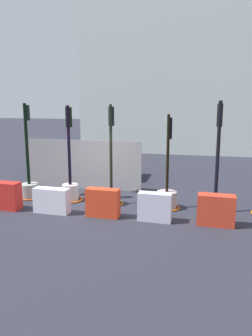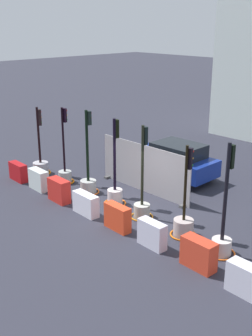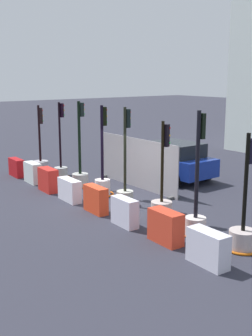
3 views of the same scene
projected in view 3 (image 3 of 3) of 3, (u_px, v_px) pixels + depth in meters
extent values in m
plane|color=#2C2C38|center=(111.00, 201.00, 15.72)|extent=(120.00, 120.00, 0.00)
cylinder|color=#AFA9B1|center=(41.00, 167.00, 20.26)|extent=(0.70, 0.70, 0.53)
cylinder|color=black|center=(39.00, 133.00, 19.93)|extent=(0.10, 0.10, 2.59)
cube|color=black|center=(41.00, 116.00, 19.86)|extent=(0.17, 0.17, 0.73)
sphere|color=red|center=(42.00, 110.00, 19.87)|extent=(0.09, 0.09, 0.09)
sphere|color=orange|center=(42.00, 116.00, 19.92)|extent=(0.09, 0.09, 0.09)
sphere|color=green|center=(42.00, 121.00, 19.97)|extent=(0.09, 0.09, 0.09)
torus|color=orange|center=(41.00, 171.00, 20.31)|extent=(0.92, 0.92, 0.07)
cylinder|color=#A9ACAA|center=(61.00, 173.00, 18.98)|extent=(0.57, 0.57, 0.51)
cylinder|color=black|center=(60.00, 135.00, 18.63)|extent=(0.09, 0.09, 2.83)
cube|color=black|center=(61.00, 110.00, 18.46)|extent=(0.20, 0.15, 0.59)
sphere|color=red|center=(63.00, 106.00, 18.45)|extent=(0.11, 0.11, 0.11)
sphere|color=orange|center=(63.00, 110.00, 18.49)|extent=(0.11, 0.11, 0.11)
sphere|color=green|center=(63.00, 115.00, 18.53)|extent=(0.11, 0.11, 0.11)
torus|color=orange|center=(61.00, 178.00, 19.03)|extent=(0.81, 0.81, 0.07)
cylinder|color=#ABACA9|center=(80.00, 180.00, 17.72)|extent=(0.66, 0.66, 0.53)
cylinder|color=black|center=(79.00, 138.00, 17.36)|extent=(0.12, 0.12, 2.93)
cube|color=black|center=(81.00, 110.00, 17.21)|extent=(0.18, 0.17, 0.55)
sphere|color=red|center=(83.00, 105.00, 17.23)|extent=(0.10, 0.10, 0.10)
sphere|color=orange|center=(83.00, 109.00, 17.27)|extent=(0.10, 0.10, 0.10)
sphere|color=green|center=(83.00, 114.00, 17.31)|extent=(0.10, 0.10, 0.10)
torus|color=orange|center=(80.00, 185.00, 17.77)|extent=(0.90, 0.90, 0.05)
cylinder|color=silver|center=(103.00, 187.00, 16.44)|extent=(0.58, 0.58, 0.59)
cylinder|color=black|center=(102.00, 143.00, 16.08)|extent=(0.11, 0.11, 2.79)
cube|color=black|center=(104.00, 116.00, 15.96)|extent=(0.20, 0.17, 0.69)
sphere|color=red|center=(106.00, 110.00, 15.98)|extent=(0.11, 0.11, 0.11)
sphere|color=orange|center=(106.00, 116.00, 16.03)|extent=(0.11, 0.11, 0.11)
sphere|color=green|center=(106.00, 122.00, 16.08)|extent=(0.11, 0.11, 0.11)
torus|color=orange|center=(103.00, 194.00, 16.49)|extent=(0.88, 0.88, 0.06)
cylinder|color=#AFAFA4|center=(125.00, 198.00, 15.17)|extent=(0.59, 0.59, 0.50)
cylinder|color=black|center=(125.00, 150.00, 14.81)|extent=(0.10, 0.10, 2.92)
cube|color=black|center=(128.00, 118.00, 14.66)|extent=(0.17, 0.15, 0.63)
sphere|color=red|center=(129.00, 112.00, 14.67)|extent=(0.10, 0.10, 0.10)
sphere|color=orange|center=(129.00, 118.00, 14.72)|extent=(0.10, 0.10, 0.10)
sphere|color=green|center=(129.00, 124.00, 14.76)|extent=(0.10, 0.10, 0.10)
torus|color=orange|center=(125.00, 204.00, 15.22)|extent=(0.84, 0.84, 0.05)
cylinder|color=#BAA9A4|center=(161.00, 210.00, 13.66)|extent=(0.67, 0.67, 0.58)
cylinder|color=black|center=(162.00, 162.00, 13.34)|extent=(0.09, 0.09, 2.54)
cube|color=black|center=(166.00, 136.00, 13.22)|extent=(0.17, 0.18, 0.69)
sphere|color=red|center=(169.00, 128.00, 13.20)|extent=(0.09, 0.09, 0.09)
sphere|color=orange|center=(169.00, 135.00, 13.25)|extent=(0.09, 0.09, 0.09)
sphere|color=green|center=(169.00, 143.00, 13.30)|extent=(0.09, 0.09, 0.09)
torus|color=orange|center=(161.00, 218.00, 13.72)|extent=(0.88, 0.88, 0.05)
cylinder|color=silver|center=(195.00, 226.00, 12.40)|extent=(0.61, 0.61, 0.50)
cylinder|color=black|center=(197.00, 165.00, 12.03)|extent=(0.11, 0.11, 3.04)
cube|color=black|center=(202.00, 126.00, 11.87)|extent=(0.17, 0.13, 0.70)
sphere|color=red|center=(204.00, 117.00, 11.87)|extent=(0.11, 0.11, 0.11)
sphere|color=orange|center=(204.00, 126.00, 11.92)|extent=(0.11, 0.11, 0.11)
sphere|color=green|center=(204.00, 134.00, 11.97)|extent=(0.11, 0.11, 0.11)
torus|color=orange|center=(195.00, 233.00, 12.45)|extent=(0.89, 0.89, 0.05)
cylinder|color=#BAAAA7|center=(242.00, 240.00, 11.27)|extent=(0.71, 0.71, 0.53)
cylinder|color=black|center=(246.00, 183.00, 10.94)|extent=(0.10, 0.10, 2.54)
cube|color=black|center=(250.00, 151.00, 10.86)|extent=(0.19, 0.16, 0.64)
sphere|color=red|center=(252.00, 142.00, 10.87)|extent=(0.11, 0.11, 0.11)
sphere|color=orange|center=(251.00, 151.00, 10.92)|extent=(0.11, 0.11, 0.11)
sphere|color=green|center=(251.00, 159.00, 10.96)|extent=(0.11, 0.11, 0.11)
torus|color=orange|center=(242.00, 248.00, 11.32)|extent=(0.87, 0.87, 0.06)
cube|color=#B21317|center=(17.00, 168.00, 19.44)|extent=(1.08, 0.40, 0.80)
cube|color=silver|center=(33.00, 173.00, 18.25)|extent=(1.04, 0.44, 0.86)
cube|color=red|center=(48.00, 180.00, 16.91)|extent=(1.02, 0.47, 0.91)
cube|color=white|center=(70.00, 190.00, 15.63)|extent=(1.16, 0.42, 0.80)
cube|color=red|center=(96.00, 199.00, 14.31)|extent=(1.04, 0.40, 0.89)
cube|color=silver|center=(125.00, 212.00, 13.04)|extent=(1.00, 0.40, 0.86)
cube|color=red|center=(166.00, 227.00, 11.71)|extent=(1.06, 0.49, 0.90)
cube|color=silver|center=(208.00, 248.00, 10.32)|extent=(1.10, 0.47, 0.86)
cube|color=navy|center=(169.00, 163.00, 19.07)|extent=(4.19, 1.87, 0.75)
cube|color=black|center=(176.00, 149.00, 18.61)|extent=(2.16, 1.62, 0.59)
cylinder|color=black|center=(134.00, 169.00, 19.57)|extent=(0.62, 0.29, 0.61)
cylinder|color=black|center=(165.00, 164.00, 20.72)|extent=(0.62, 0.29, 0.61)
cylinder|color=black|center=(174.00, 180.00, 17.57)|extent=(0.62, 0.29, 0.61)
cylinder|color=black|center=(206.00, 173.00, 18.72)|extent=(0.62, 0.29, 0.61)
cube|color=#9C989B|center=(137.00, 163.00, 17.46)|extent=(4.86, 0.04, 2.00)
cube|color=#4C4C4C|center=(106.00, 176.00, 19.37)|extent=(0.16, 0.50, 0.10)
cube|color=#4C4C4C|center=(173.00, 198.00, 15.95)|extent=(0.16, 0.50, 0.10)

